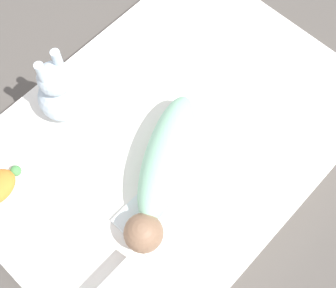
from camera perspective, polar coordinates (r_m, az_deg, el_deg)
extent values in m
plane|color=#514C47|center=(1.88, 0.10, -0.51)|extent=(12.00, 12.00, 0.00)
cube|color=white|center=(1.82, 0.11, 0.31)|extent=(1.47, 1.06, 0.13)
cube|color=white|center=(1.64, -2.14, -9.55)|extent=(0.18, 0.21, 0.02)
ellipsoid|color=#99D6B2|center=(1.63, -0.12, -1.48)|extent=(0.50, 0.36, 0.17)
sphere|color=#89664C|center=(1.56, -3.01, -10.79)|extent=(0.13, 0.13, 0.13)
sphere|color=silver|center=(1.77, -12.72, 5.56)|extent=(0.18, 0.18, 0.18)
sphere|color=silver|center=(1.66, -13.63, 7.76)|extent=(0.12, 0.12, 0.12)
cylinder|color=silver|center=(1.59, -15.17, 8.44)|extent=(0.03, 0.03, 0.08)
cylinder|color=silver|center=(1.61, -13.34, 10.01)|extent=(0.03, 0.03, 0.08)
sphere|color=#4C934C|center=(1.76, -18.07, -3.12)|extent=(0.04, 0.04, 0.04)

